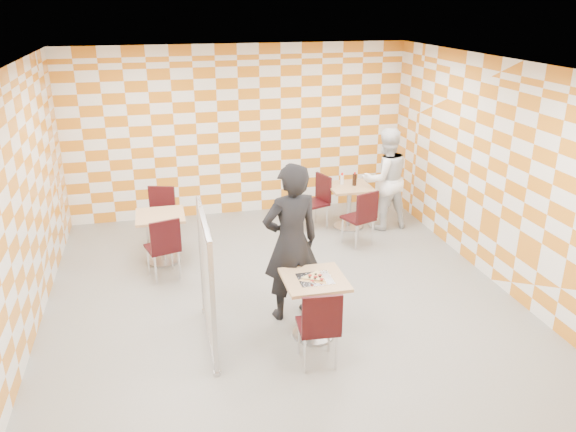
% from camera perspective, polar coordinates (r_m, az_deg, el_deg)
% --- Properties ---
extents(room_shell, '(7.00, 7.00, 7.00)m').
position_cam_1_polar(room_shell, '(7.22, -1.40, 3.48)').
color(room_shell, gray).
rests_on(room_shell, ground).
extents(main_table, '(0.70, 0.70, 0.75)m').
position_cam_1_polar(main_table, '(6.50, 2.67, -8.21)').
color(main_table, tan).
rests_on(main_table, ground).
extents(second_table, '(0.70, 0.70, 0.75)m').
position_cam_1_polar(second_table, '(9.60, 6.24, 1.70)').
color(second_table, tan).
rests_on(second_table, ground).
extents(empty_table, '(0.70, 0.70, 0.75)m').
position_cam_1_polar(empty_table, '(8.50, -12.74, -1.37)').
color(empty_table, tan).
rests_on(empty_table, ground).
extents(chair_main_front, '(0.45, 0.46, 0.92)m').
position_cam_1_polar(chair_main_front, '(5.96, 3.25, -10.84)').
color(chair_main_front, black).
rests_on(chair_main_front, ground).
extents(chair_second_front, '(0.54, 0.55, 0.92)m').
position_cam_1_polar(chair_second_front, '(8.86, 7.55, 0.17)').
color(chair_second_front, black).
rests_on(chair_second_front, ground).
extents(chair_second_side, '(0.54, 0.54, 0.92)m').
position_cam_1_polar(chair_second_side, '(9.55, 3.07, 1.92)').
color(chair_second_side, black).
rests_on(chair_second_side, ground).
extents(chair_empty_near, '(0.52, 0.53, 0.92)m').
position_cam_1_polar(chair_empty_near, '(7.92, -12.48, -2.79)').
color(chair_empty_near, black).
rests_on(chair_empty_near, ground).
extents(chair_empty_far, '(0.53, 0.53, 0.92)m').
position_cam_1_polar(chair_empty_far, '(9.14, -12.78, 0.48)').
color(chair_empty_far, black).
rests_on(chair_empty_far, ground).
extents(partition, '(0.08, 1.38, 1.55)m').
position_cam_1_polar(partition, '(6.31, -8.24, -6.49)').
color(partition, white).
rests_on(partition, ground).
extents(man_dark, '(0.79, 0.59, 1.97)m').
position_cam_1_polar(man_dark, '(6.69, 0.31, -2.74)').
color(man_dark, black).
rests_on(man_dark, ground).
extents(man_white, '(0.90, 0.73, 1.73)m').
position_cam_1_polar(man_white, '(9.59, 9.84, 3.74)').
color(man_white, white).
rests_on(man_white, ground).
extents(pizza_on_foil, '(0.40, 0.40, 0.04)m').
position_cam_1_polar(pizza_on_foil, '(6.37, 2.75, -6.25)').
color(pizza_on_foil, silver).
rests_on(pizza_on_foil, main_table).
extents(sport_bottle, '(0.06, 0.06, 0.20)m').
position_cam_1_polar(sport_bottle, '(9.57, 5.51, 3.74)').
color(sport_bottle, white).
rests_on(sport_bottle, second_table).
extents(soda_bottle, '(0.07, 0.07, 0.23)m').
position_cam_1_polar(soda_bottle, '(9.53, 6.78, 3.70)').
color(soda_bottle, black).
rests_on(soda_bottle, second_table).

